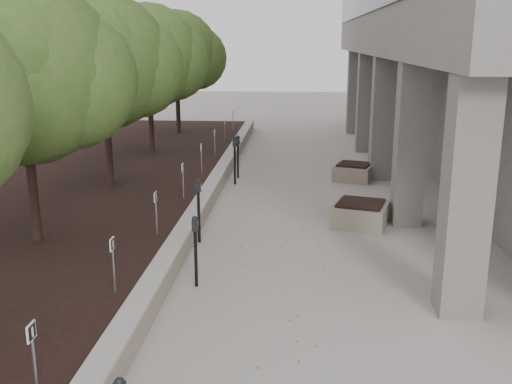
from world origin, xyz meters
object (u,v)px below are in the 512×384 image
(parking_meter_4, at_px, (235,161))
(crabapple_tree_2, at_px, (25,111))
(planter_front, at_px, (360,213))
(parking_meter_5, at_px, (238,157))
(planter_back, at_px, (354,172))
(crabapple_tree_3, at_px, (105,90))
(crabapple_tree_5, at_px, (177,72))
(crabapple_tree_4, at_px, (149,79))
(parking_meter_3, at_px, (199,211))
(parking_meter_2, at_px, (196,252))

(parking_meter_4, bearing_deg, crabapple_tree_2, -130.24)
(crabapple_tree_2, bearing_deg, planter_front, 21.49)
(parking_meter_4, height_order, parking_meter_5, parking_meter_4)
(parking_meter_5, relative_size, planter_back, 1.23)
(planter_front, bearing_deg, parking_meter_4, 131.45)
(crabapple_tree_3, relative_size, planter_front, 4.24)
(crabapple_tree_5, height_order, planter_front, crabapple_tree_5)
(crabapple_tree_4, xyz_separation_m, crabapple_tree_5, (0.00, 5.00, 0.00))
(crabapple_tree_4, distance_m, parking_meter_5, 4.80)
(crabapple_tree_3, bearing_deg, parking_meter_3, -49.41)
(crabapple_tree_5, bearing_deg, crabapple_tree_3, -90.00)
(parking_meter_2, relative_size, planter_front, 1.08)
(parking_meter_2, relative_size, planter_back, 1.17)
(parking_meter_5, bearing_deg, planter_back, 16.25)
(crabapple_tree_4, relative_size, parking_meter_2, 3.93)
(parking_meter_3, xyz_separation_m, planter_front, (3.79, 1.57, -0.45))
(parking_meter_2, bearing_deg, parking_meter_5, 83.01)
(parking_meter_4, height_order, planter_front, parking_meter_4)
(parking_meter_3, bearing_deg, planter_front, 16.35)
(crabapple_tree_4, xyz_separation_m, parking_meter_2, (3.61, -11.27, -2.43))
(crabapple_tree_2, height_order, parking_meter_5, crabapple_tree_2)
(crabapple_tree_4, relative_size, parking_meter_3, 3.62)
(parking_meter_2, relative_size, parking_meter_4, 0.89)
(parking_meter_2, bearing_deg, parking_meter_4, 83.16)
(parking_meter_3, bearing_deg, crabapple_tree_3, 124.50)
(planter_front, bearing_deg, parking_meter_3, -157.56)
(parking_meter_5, bearing_deg, parking_meter_4, -74.51)
(parking_meter_3, bearing_deg, planter_back, 51.96)
(planter_front, bearing_deg, planter_back, 86.79)
(parking_meter_4, relative_size, planter_back, 1.31)
(crabapple_tree_3, xyz_separation_m, crabapple_tree_5, (0.00, 10.00, 0.00))
(crabapple_tree_3, bearing_deg, planter_front, -17.55)
(parking_meter_2, height_order, planter_back, parking_meter_2)
(crabapple_tree_3, bearing_deg, parking_meter_4, 27.70)
(parking_meter_2, distance_m, parking_meter_5, 8.98)
(crabapple_tree_3, distance_m, planter_back, 8.32)
(crabapple_tree_3, distance_m, parking_meter_3, 5.53)
(parking_meter_3, bearing_deg, crabapple_tree_4, 104.20)
(crabapple_tree_2, xyz_separation_m, crabapple_tree_4, (0.00, 10.00, 0.00))
(parking_meter_5, bearing_deg, planter_front, -38.18)
(crabapple_tree_3, height_order, parking_meter_3, crabapple_tree_3)
(planter_front, height_order, planter_back, planter_front)
(parking_meter_5, bearing_deg, crabapple_tree_3, -125.98)
(crabapple_tree_2, bearing_deg, parking_meter_5, 65.75)
(crabapple_tree_4, relative_size, crabapple_tree_5, 1.00)
(crabapple_tree_2, height_order, parking_meter_4, crabapple_tree_2)
(crabapple_tree_2, distance_m, crabapple_tree_4, 10.00)
(parking_meter_2, bearing_deg, crabapple_tree_4, 99.93)
(crabapple_tree_5, distance_m, parking_meter_4, 9.19)
(parking_meter_3, xyz_separation_m, parking_meter_4, (0.22, 5.61, 0.02))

